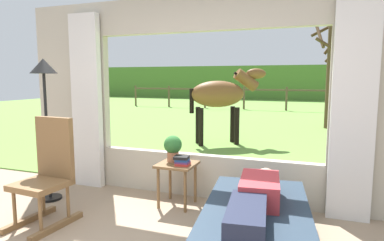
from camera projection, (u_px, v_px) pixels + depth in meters
back_wall_with_window at (205, 101)px, 4.24m from camera, size 5.20×0.12×2.55m
curtain_panel_left at (87, 102)px, 4.70m from camera, size 0.44×0.10×2.40m
curtain_panel_right at (353, 110)px, 3.53m from camera, size 0.44×0.10×2.40m
outdoor_pasture_lawn at (283, 113)px, 14.53m from camera, size 36.00×21.68×0.02m
distant_hill_ridge at (297, 83)px, 23.53m from camera, size 36.00×2.00×2.40m
recliner_sofa at (256, 229)px, 2.94m from camera, size 1.11×1.80×0.42m
reclining_person at (256, 198)px, 2.85m from camera, size 0.41×1.44×0.22m
rocking_chair at (48, 172)px, 3.54m from camera, size 0.51×0.71×1.12m
side_table at (177, 171)px, 4.03m from camera, size 0.44×0.44×0.52m
potted_plant at (173, 147)px, 4.08m from camera, size 0.22×0.22×0.32m
book_stack at (182, 161)px, 3.92m from camera, size 0.19×0.17×0.11m
floor_lamp_left at (44, 87)px, 4.11m from camera, size 0.32×0.32×1.77m
horse at (221, 95)px, 7.65m from camera, size 1.71×1.27×1.73m
pasture_tree at (332, 73)px, 10.00m from camera, size 1.36×1.23×3.37m
pasture_fence_line at (287, 95)px, 15.65m from camera, size 16.10×0.10×1.10m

